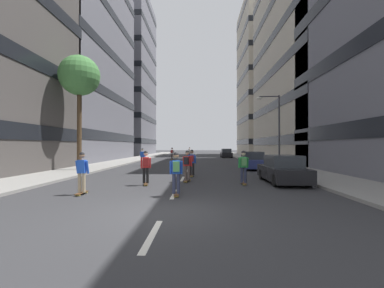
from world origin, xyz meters
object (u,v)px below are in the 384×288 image
(skater_4, at_px, (146,165))
(skater_5, at_px, (187,164))
(parked_car_near, at_px, (226,153))
(parked_car_mid, at_px, (252,161))
(skater_2, at_px, (143,156))
(skater_3, at_px, (82,171))
(skater_6, at_px, (190,152))
(streetlamp_right, at_px, (275,123))
(skater_7, at_px, (244,165))
(skater_0, at_px, (172,153))
(skater_1, at_px, (176,171))
(skater_8, at_px, (192,161))
(street_tree_near, at_px, (80,77))
(parked_car_far, at_px, (283,170))

(skater_4, distance_m, skater_5, 2.43)
(parked_car_near, height_order, parked_car_mid, same)
(skater_5, bearing_deg, skater_2, 114.04)
(skater_3, xyz_separation_m, skater_5, (4.19, 3.93, 0.03))
(skater_3, xyz_separation_m, skater_6, (3.05, 33.92, 0.03))
(streetlamp_right, height_order, skater_7, streetlamp_right)
(skater_0, height_order, skater_1, same)
(skater_3, xyz_separation_m, skater_4, (2.11, 2.67, 0.03))
(skater_4, bearing_deg, skater_5, 31.35)
(skater_8, bearing_deg, skater_7, -50.40)
(parked_car_near, relative_size, skater_1, 2.47)
(skater_6, xyz_separation_m, skater_8, (1.32, -27.44, 0.00))
(skater_2, bearing_deg, street_tree_near, -124.84)
(streetlamp_right, bearing_deg, parked_car_near, 96.07)
(street_tree_near, distance_m, skater_2, 9.47)
(street_tree_near, xyz_separation_m, skater_3, (4.81, -9.86, -6.61))
(streetlamp_right, bearing_deg, skater_0, 128.62)
(skater_8, bearing_deg, skater_3, -123.97)
(streetlamp_right, relative_size, skater_6, 3.65)
(parked_car_mid, relative_size, skater_3, 2.47)
(parked_car_mid, height_order, skater_0, skater_0)
(parked_car_mid, relative_size, skater_7, 2.47)
(skater_2, relative_size, skater_6, 1.00)
(skater_7, relative_size, skater_8, 1.00)
(skater_2, xyz_separation_m, skater_3, (0.94, -15.42, 0.00))
(parked_car_far, bearing_deg, parked_car_mid, 90.00)
(skater_5, bearing_deg, skater_7, -16.18)
(skater_0, bearing_deg, parked_car_mid, -59.63)
(skater_4, bearing_deg, streetlamp_right, 47.44)
(parked_car_near, height_order, skater_6, skater_6)
(skater_6, bearing_deg, skater_0, -107.80)
(parked_car_mid, height_order, skater_6, skater_6)
(streetlamp_right, height_order, skater_1, streetlamp_right)
(parked_car_far, xyz_separation_m, skater_8, (-5.08, 2.77, 0.32))
(street_tree_near, height_order, skater_3, street_tree_near)
(skater_2, height_order, skater_3, same)
(streetlamp_right, relative_size, skater_2, 3.65)
(parked_car_mid, bearing_deg, skater_6, 106.34)
(skater_1, distance_m, skater_8, 6.63)
(skater_3, height_order, skater_7, same)
(skater_7, distance_m, skater_8, 4.45)
(parked_car_mid, distance_m, streetlamp_right, 4.27)
(parked_car_near, height_order, skater_7, skater_7)
(parked_car_far, distance_m, skater_8, 5.80)
(skater_0, distance_m, skater_8, 20.71)
(street_tree_near, bearing_deg, skater_0, 71.79)
(skater_6, bearing_deg, skater_8, -87.25)
(skater_1, bearing_deg, skater_2, 107.45)
(skater_2, bearing_deg, parked_car_mid, -17.69)
(streetlamp_right, height_order, skater_5, streetlamp_right)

